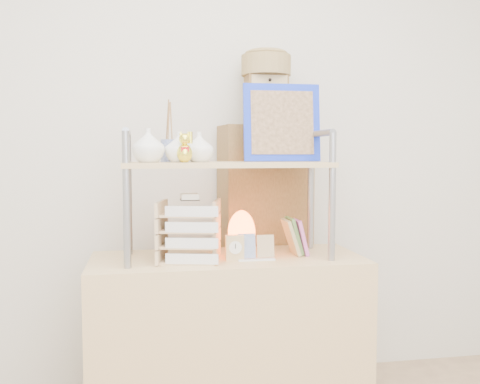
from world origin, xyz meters
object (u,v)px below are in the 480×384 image
at_px(desk, 228,340).
at_px(letter_tray, 190,234).
at_px(cabinet, 264,256).
at_px(salt_lamp, 242,233).

distance_m(desk, letter_tray, 0.52).
height_order(desk, cabinet, cabinet).
bearing_deg(desk, cabinet, 55.53).
xyz_separation_m(desk, cabinet, (0.25, 0.37, 0.30)).
bearing_deg(cabinet, letter_tray, -140.73).
distance_m(desk, cabinet, 0.54).
height_order(cabinet, salt_lamp, cabinet).
relative_size(desk, letter_tray, 4.15).
bearing_deg(desk, letter_tray, -162.27).
xyz_separation_m(desk, letter_tray, (-0.17, -0.05, 0.49)).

